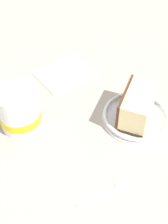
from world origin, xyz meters
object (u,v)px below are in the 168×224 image
object	(u,v)px
tea_mug	(19,110)
small_plate	(136,116)
teaspoon	(114,188)
cake_slice	(137,105)
folded_napkin	(65,73)

from	to	relation	value
tea_mug	small_plate	bearing A→B (deg)	166.81
teaspoon	cake_slice	bearing A→B (deg)	-124.58
small_plate	cake_slice	size ratio (longest dim) A/B	1.22
cake_slice	folded_napkin	bearing A→B (deg)	-60.43
cake_slice	folded_napkin	size ratio (longest dim) A/B	0.91
small_plate	tea_mug	world-z (taller)	tea_mug
small_plate	cake_slice	bearing A→B (deg)	-37.40
cake_slice	tea_mug	size ratio (longest dim) A/B	1.21
small_plate	cake_slice	world-z (taller)	cake_slice
small_plate	teaspoon	bearing A→B (deg)	54.59
folded_napkin	teaspoon	bearing A→B (deg)	91.01
cake_slice	tea_mug	xyz separation A→B (cm)	(25.03, -5.75, 0.20)
tea_mug	folded_napkin	distance (cm)	20.26
small_plate	tea_mug	xyz separation A→B (cm)	(25.24, -5.92, 3.70)
teaspoon	tea_mug	bearing A→B (deg)	-56.43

